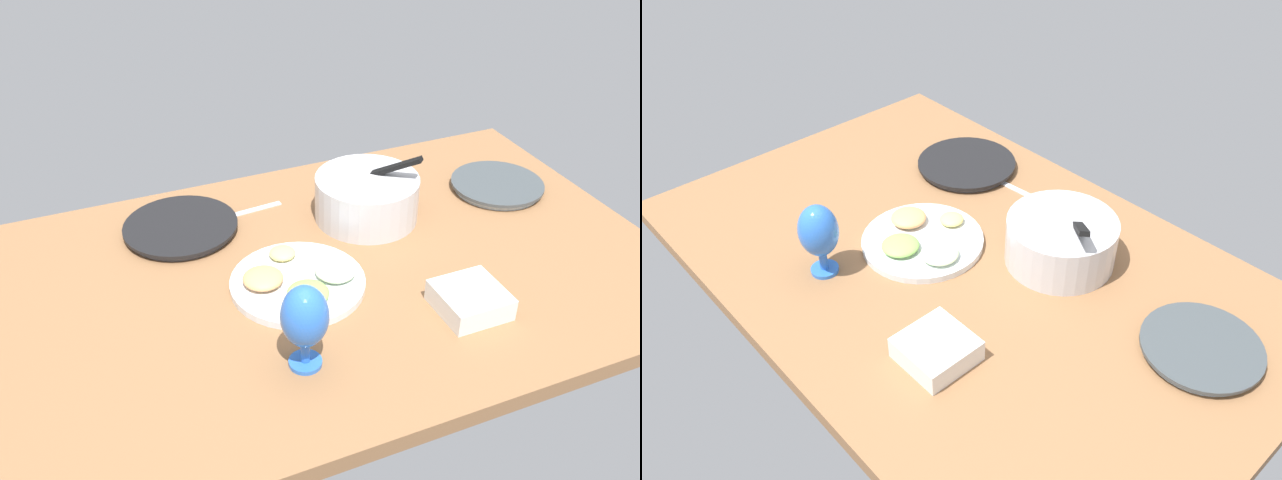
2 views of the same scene
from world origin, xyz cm
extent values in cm
cube|color=#8C603D|center=(0.00, 0.00, -2.00)|extent=(160.00, 104.00, 4.00)
cylinder|color=#4C4C51|center=(-30.91, 30.25, 0.72)|extent=(27.13, 27.13, 1.45)
cylinder|color=black|center=(-30.91, 30.25, 1.88)|extent=(29.49, 29.49, 0.87)
cylinder|color=silver|center=(57.39, 17.00, 0.74)|extent=(24.02, 24.02, 1.49)
cylinder|color=#3E4549|center=(57.39, 17.00, 1.93)|extent=(26.10, 26.10, 0.89)
cylinder|color=silver|center=(16.45, 18.11, 5.95)|extent=(27.33, 27.33, 11.90)
cylinder|color=white|center=(16.45, 18.11, 9.52)|extent=(24.59, 24.59, 2.14)
cube|color=black|center=(21.23, 18.11, 13.12)|extent=(15.47, 16.01, 11.32)
cylinder|color=silver|center=(-11.47, -3.13, 0.90)|extent=(31.50, 31.50, 1.80)
ellipsoid|color=beige|center=(-2.69, -4.88, 3.07)|extent=(9.49, 9.49, 2.55)
ellipsoid|color=#F9E072|center=(-11.50, 6.88, 2.94)|extent=(6.38, 6.38, 2.28)
ellipsoid|color=#F2A566|center=(-19.27, -1.41, 3.34)|extent=(9.36, 9.36, 3.08)
ellipsoid|color=#8CC659|center=(-11.69, -10.13, 3.12)|extent=(9.55, 9.55, 2.65)
cylinder|color=blue|center=(-19.48, -27.79, 0.50)|extent=(6.86, 6.86, 1.00)
cylinder|color=blue|center=(-19.48, -27.79, 3.37)|extent=(2.00, 2.00, 4.73)
ellipsoid|color=blue|center=(-19.48, -27.79, 12.50)|extent=(9.66, 9.66, 13.55)
cube|color=white|center=(20.49, -25.80, 2.64)|extent=(14.45, 14.45, 5.28)
cube|color=#F9E072|center=(20.49, -25.80, 4.33)|extent=(11.85, 11.85, 1.69)
cube|color=silver|center=(-11.21, 32.91, 0.30)|extent=(18.09, 3.42, 0.60)
camera|label=1|loc=(-57.56, -125.47, 100.32)|focal=39.72mm
camera|label=2|loc=(93.71, -85.31, 106.37)|focal=36.91mm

